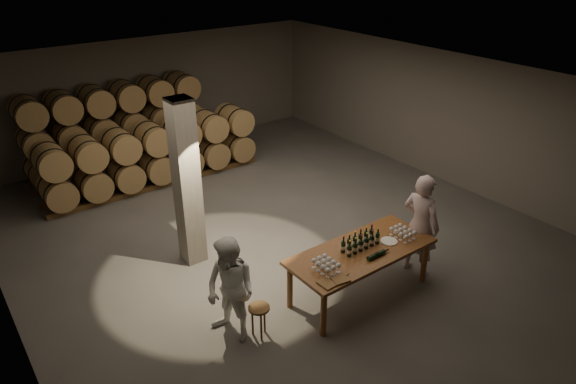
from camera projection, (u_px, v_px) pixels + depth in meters
room at (187, 184)px, 9.25m from camera, size 12.00×12.00×12.00m
tasting_table at (361, 255)px, 8.64m from camera, size 2.60×1.10×0.90m
barrel_stack_back at (115, 126)px, 13.25m from camera, size 4.70×0.95×2.31m
barrel_stack_front at (154, 153)px, 12.62m from camera, size 5.48×0.95×1.57m
bottle_cluster at (361, 242)px, 8.60m from camera, size 0.73×0.23×0.30m
lying_bottles at (377, 255)px, 8.39m from camera, size 0.47×0.08×0.08m
glass_cluster_left at (326, 263)px, 8.02m from camera, size 0.30×0.41×0.17m
glass_cluster_right at (403, 231)px, 8.91m from camera, size 0.30×0.41×0.16m
plate at (389, 241)px, 8.82m from camera, size 0.29×0.29×0.02m
notebook_near at (341, 280)px, 7.82m from camera, size 0.28×0.24×0.03m
notebook_corner at (327, 284)px, 7.74m from camera, size 0.22×0.27×0.02m
pen at (347, 276)px, 7.93m from camera, size 0.13×0.03×0.01m
stool at (259, 312)px, 7.85m from camera, size 0.33×0.33×0.56m
person_man at (420, 225)px, 9.17m from camera, size 0.59×0.79×1.97m
person_woman at (231, 290)px, 7.67m from camera, size 0.87×1.00×1.74m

